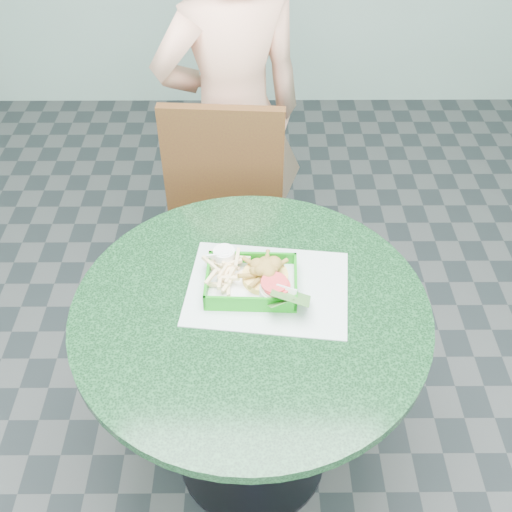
{
  "coord_description": "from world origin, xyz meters",
  "views": [
    {
      "loc": [
        0.01,
        -1.05,
        1.93
      ],
      "look_at": [
        0.01,
        0.1,
        0.85
      ],
      "focal_mm": 42.0,
      "sensor_mm": 36.0,
      "label": 1
    }
  ],
  "objects_px": {
    "food_basket": "(252,289)",
    "sauce_ramekin": "(223,260)",
    "cafe_table": "(251,351)",
    "diner_person": "(233,115)",
    "crab_sandwich": "(265,275)",
    "dining_chair": "(224,220)"
  },
  "relations": [
    {
      "from": "food_basket",
      "to": "sauce_ramekin",
      "type": "distance_m",
      "value": 0.11
    },
    {
      "from": "food_basket",
      "to": "cafe_table",
      "type": "bearing_deg",
      "value": -91.88
    },
    {
      "from": "diner_person",
      "to": "sauce_ramekin",
      "type": "relative_size",
      "value": 27.08
    },
    {
      "from": "crab_sandwich",
      "to": "diner_person",
      "type": "bearing_deg",
      "value": 97.2
    },
    {
      "from": "food_basket",
      "to": "crab_sandwich",
      "type": "distance_m",
      "value": 0.05
    },
    {
      "from": "diner_person",
      "to": "food_basket",
      "type": "distance_m",
      "value": 0.85
    },
    {
      "from": "cafe_table",
      "to": "diner_person",
      "type": "bearing_deg",
      "value": 94.21
    },
    {
      "from": "dining_chair",
      "to": "food_basket",
      "type": "distance_m",
      "value": 0.63
    },
    {
      "from": "food_basket",
      "to": "crab_sandwich",
      "type": "relative_size",
      "value": 1.94
    },
    {
      "from": "sauce_ramekin",
      "to": "diner_person",
      "type": "bearing_deg",
      "value": 89.37
    },
    {
      "from": "dining_chair",
      "to": "crab_sandwich",
      "type": "xyz_separation_m",
      "value": [
        0.14,
        -0.55,
        0.27
      ]
    },
    {
      "from": "dining_chair",
      "to": "crab_sandwich",
      "type": "height_order",
      "value": "dining_chair"
    },
    {
      "from": "crab_sandwich",
      "to": "cafe_table",
      "type": "bearing_deg",
      "value": -114.94
    },
    {
      "from": "food_basket",
      "to": "crab_sandwich",
      "type": "xyz_separation_m",
      "value": [
        0.04,
        0.02,
        0.03
      ]
    },
    {
      "from": "cafe_table",
      "to": "crab_sandwich",
      "type": "distance_m",
      "value": 0.24
    },
    {
      "from": "dining_chair",
      "to": "cafe_table",
      "type": "bearing_deg",
      "value": -77.37
    },
    {
      "from": "dining_chair",
      "to": "diner_person",
      "type": "distance_m",
      "value": 0.39
    },
    {
      "from": "diner_person",
      "to": "crab_sandwich",
      "type": "xyz_separation_m",
      "value": [
        0.11,
        -0.83,
        -0.0
      ]
    },
    {
      "from": "cafe_table",
      "to": "sauce_ramekin",
      "type": "bearing_deg",
      "value": 118.23
    },
    {
      "from": "dining_chair",
      "to": "crab_sandwich",
      "type": "distance_m",
      "value": 0.63
    },
    {
      "from": "sauce_ramekin",
      "to": "cafe_table",
      "type": "bearing_deg",
      "value": -61.77
    },
    {
      "from": "crab_sandwich",
      "to": "food_basket",
      "type": "bearing_deg",
      "value": -153.02
    }
  ]
}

